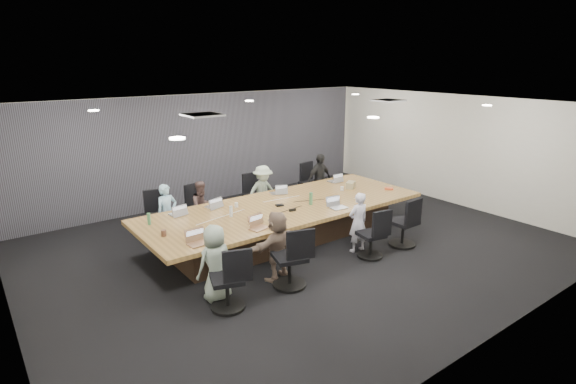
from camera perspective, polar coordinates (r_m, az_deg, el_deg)
floor at (r=9.14m, az=1.51°, el=-6.90°), size 10.00×8.00×0.00m
ceiling at (r=8.43m, az=1.65°, el=10.85°), size 10.00×8.00×0.00m
wall_back at (r=12.00m, az=-10.36°, el=5.52°), size 10.00×0.00×2.80m
wall_front at (r=6.22m, az=25.13°, el=-6.14°), size 10.00×0.00×2.80m
wall_right at (r=12.34m, az=20.22°, el=5.07°), size 0.00×8.00×2.80m
curtain at (r=11.93m, az=-10.19°, el=5.46°), size 9.80×0.04×2.80m
conference_table at (r=9.36m, az=-0.37°, el=-3.67°), size 6.00×2.20×0.74m
chair_0 at (r=9.90m, az=-15.75°, el=-3.27°), size 0.64×0.64×0.78m
chair_1 at (r=10.18m, az=-11.62°, el=-2.50°), size 0.59×0.59×0.75m
chair_2 at (r=10.88m, az=-4.19°, el=-0.86°), size 0.53×0.53×0.78m
chair_3 at (r=11.86m, az=2.89°, el=0.76°), size 0.63×0.63×0.84m
chair_4 at (r=6.90m, az=-7.74°, el=-11.48°), size 0.70×0.70×0.81m
chair_5 at (r=7.45m, az=0.19°, el=-8.84°), size 0.74×0.74×0.88m
chair_6 at (r=8.67m, az=10.47°, el=-5.80°), size 0.60×0.60×0.76m
chair_7 at (r=9.32m, az=14.43°, el=-4.19°), size 0.58×0.58×0.84m
person_0 at (r=9.51m, az=-15.08°, el=-2.61°), size 0.48×0.34×1.22m
laptop_0 at (r=8.98m, az=-13.83°, el=-2.70°), size 0.34×0.25×0.02m
person_1 at (r=9.82m, az=-10.81°, el=-1.91°), size 0.61×0.50×1.16m
laptop_1 at (r=9.29m, az=-9.36°, el=-1.78°), size 0.37×0.29×0.02m
person_2 at (r=10.53m, az=-3.19°, el=-0.03°), size 0.85×0.52×1.28m
laptop_2 at (r=10.06m, az=-1.47°, el=-0.14°), size 0.33×0.26×0.02m
person_3 at (r=11.53m, az=4.01°, el=1.58°), size 0.81×0.40×1.34m
laptop_3 at (r=11.11m, az=5.86°, el=1.38°), size 0.30×0.21×0.02m
person_4 at (r=7.09m, az=-9.21°, el=-8.89°), size 0.63×0.44×1.23m
laptop_4 at (r=7.49m, az=-11.23°, el=-6.45°), size 0.36×0.26×0.02m
person_5 at (r=7.64m, az=-1.39°, el=-6.80°), size 1.18×0.62×1.22m
laptop_5 at (r=8.01m, az=-3.68°, el=-4.61°), size 0.37×0.29×0.02m
person_6 at (r=8.81m, az=8.88°, el=-3.83°), size 0.46×0.33×1.20m
laptop_6 at (r=9.13m, az=6.47°, el=-2.00°), size 0.35×0.26×0.02m
bottle_green_left at (r=8.54m, az=-17.25°, el=-3.27°), size 0.06×0.06×0.22m
bottle_green_right at (r=9.27m, az=2.93°, el=-0.85°), size 0.09×0.09×0.26m
bottle_clear at (r=8.63m, az=-7.25°, el=-2.46°), size 0.07×0.07×0.21m
cup_white_far at (r=9.20m, az=-6.57°, el=-1.63°), size 0.09×0.09×0.09m
cup_white_near at (r=10.36m, az=6.88°, el=0.44°), size 0.08×0.08×0.09m
mug_brown at (r=7.94m, az=-15.50°, el=-5.05°), size 0.11×0.11×0.11m
mic_left at (r=8.34m, az=-4.45°, el=-3.70°), size 0.17×0.13×0.03m
mic_right at (r=9.21m, az=-1.07°, el=-1.68°), size 0.18×0.14×0.03m
stapler at (r=8.89m, az=0.58°, el=-2.29°), size 0.15×0.07×0.05m
canvas_bag at (r=10.58m, az=7.95°, el=0.90°), size 0.32×0.29×0.15m
snack_packet at (r=10.64m, az=12.69°, el=0.44°), size 0.22×0.22×0.04m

